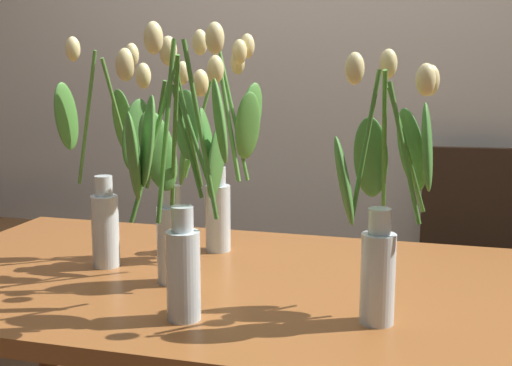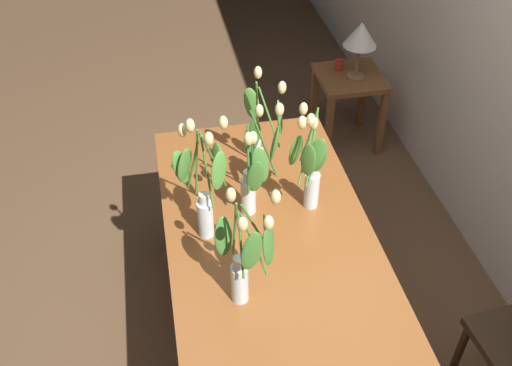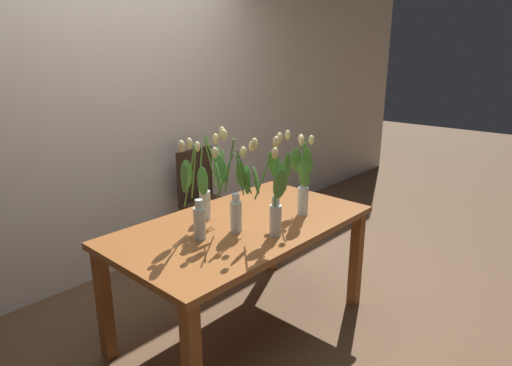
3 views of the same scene
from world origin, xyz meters
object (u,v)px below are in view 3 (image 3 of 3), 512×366
(dining_chair, at_px, (204,196))
(tulip_vase_4, at_px, (274,195))
(tulip_vase_3, at_px, (234,192))
(dining_table, at_px, (242,236))
(tulip_vase_0, at_px, (195,205))
(tulip_vase_1, at_px, (210,182))
(tulip_vase_2, at_px, (301,180))

(dining_chair, bearing_deg, tulip_vase_4, -115.59)
(tulip_vase_3, distance_m, dining_chair, 1.39)
(dining_table, bearing_deg, tulip_vase_4, -94.80)
(tulip_vase_4, bearing_deg, tulip_vase_3, 109.83)
(dining_table, xyz_separation_m, tulip_vase_0, (-0.34, 0.03, 0.29))
(dining_table, distance_m, tulip_vase_3, 0.34)
(tulip_vase_0, relative_size, tulip_vase_1, 0.99)
(tulip_vase_0, xyz_separation_m, tulip_vase_2, (0.71, -0.19, 0.03))
(tulip_vase_4, bearing_deg, tulip_vase_2, 15.06)
(tulip_vase_0, bearing_deg, tulip_vase_4, -43.39)
(tulip_vase_0, xyz_separation_m, tulip_vase_1, (0.26, 0.17, 0.04))
(tulip_vase_3, distance_m, tulip_vase_4, 0.24)
(dining_table, relative_size, tulip_vase_1, 2.78)
(dining_table, bearing_deg, dining_chair, 59.93)
(dining_table, bearing_deg, tulip_vase_3, -157.97)
(tulip_vase_0, height_order, tulip_vase_4, tulip_vase_4)
(tulip_vase_3, height_order, tulip_vase_4, tulip_vase_3)
(dining_table, xyz_separation_m, dining_chair, (0.62, 1.06, -0.12))
(tulip_vase_2, height_order, tulip_vase_4, tulip_vase_4)
(tulip_vase_0, xyz_separation_m, tulip_vase_3, (0.23, -0.07, 0.03))
(dining_table, distance_m, tulip_vase_4, 0.43)
(dining_table, height_order, tulip_vase_2, tulip_vase_2)
(tulip_vase_0, height_order, tulip_vase_1, tulip_vase_1)
(tulip_vase_3, xyz_separation_m, tulip_vase_4, (0.08, -0.23, 0.02))
(tulip_vase_2, bearing_deg, tulip_vase_4, -164.94)
(tulip_vase_2, bearing_deg, tulip_vase_0, 164.82)
(tulip_vase_1, relative_size, dining_chair, 0.62)
(tulip_vase_0, relative_size, tulip_vase_3, 0.98)
(tulip_vase_2, distance_m, tulip_vase_3, 0.49)
(tulip_vase_0, distance_m, tulip_vase_4, 0.44)
(tulip_vase_1, relative_size, tulip_vase_4, 0.99)
(tulip_vase_0, bearing_deg, tulip_vase_2, -15.18)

